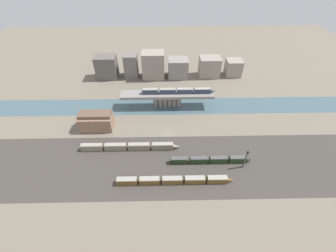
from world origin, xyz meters
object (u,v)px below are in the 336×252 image
(train_on_bridge, at_px, (178,91))
(train_yard_near, at_px, (175,180))
(train_yard_mid, at_px, (210,160))
(warehouse_building, at_px, (96,121))
(train_yard_far, at_px, (130,147))
(signal_tower, at_px, (245,159))

(train_on_bridge, distance_m, train_yard_near, 64.07)
(train_yard_mid, xyz_separation_m, warehouse_building, (-65.58, 29.06, 3.58))
(train_on_bridge, height_order, train_yard_near, train_on_bridge)
(train_on_bridge, bearing_deg, train_yard_far, -125.77)
(train_on_bridge, bearing_deg, signal_tower, -60.10)
(train_yard_near, distance_m, train_yard_far, 33.21)
(warehouse_building, relative_size, signal_tower, 1.63)
(signal_tower, bearing_deg, train_on_bridge, 119.90)
(train_yard_near, xyz_separation_m, train_yard_mid, (19.33, 12.34, 0.08))
(train_yard_far, xyz_separation_m, warehouse_building, (-21.91, 18.80, 3.44))
(train_on_bridge, height_order, train_yard_mid, train_on_bridge)
(train_yard_mid, height_order, warehouse_building, warehouse_building)
(train_on_bridge, xyz_separation_m, signal_tower, (31.16, -54.19, -6.21))
(train_yard_far, bearing_deg, train_yard_near, -42.87)
(train_yard_mid, distance_m, signal_tower, 17.51)
(train_yard_mid, bearing_deg, train_yard_near, -147.45)
(signal_tower, bearing_deg, train_yard_far, 167.12)
(warehouse_building, xyz_separation_m, signal_tower, (82.17, -32.58, 0.75))
(train_yard_near, distance_m, signal_tower, 37.25)
(train_yard_far, bearing_deg, warehouse_building, 139.36)
(train_yard_mid, bearing_deg, signal_tower, -11.98)
(train_yard_far, bearing_deg, signal_tower, -12.88)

